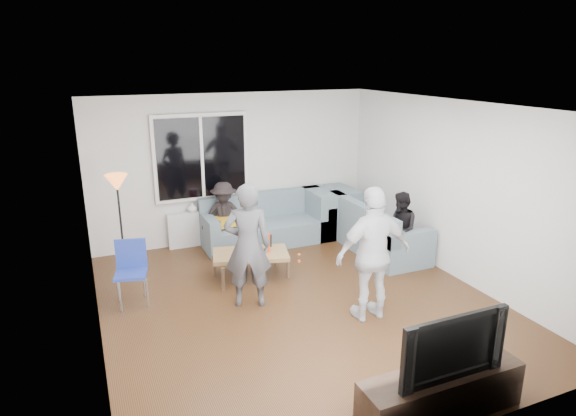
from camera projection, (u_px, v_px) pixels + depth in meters
name	position (u px, v px, depth m)	size (l,w,h in m)	color
floor	(299.00, 304.00, 6.68)	(5.00, 5.50, 0.04)	#56351C
ceiling	(300.00, 105.00, 5.91)	(5.00, 5.50, 0.04)	white
wall_back	(234.00, 168.00, 8.73)	(5.00, 0.04, 2.60)	silver
wall_front	(446.00, 306.00, 3.86)	(5.00, 0.04, 2.60)	silver
wall_left	(87.00, 237.00, 5.34)	(0.04, 5.50, 2.60)	silver
wall_right	(456.00, 190.00, 7.24)	(0.04, 5.50, 2.60)	silver
window_frame	(201.00, 157.00, 8.36)	(1.62, 0.06, 1.47)	white
window_glass	(202.00, 158.00, 8.33)	(1.50, 0.02, 1.35)	black
window_mullion	(202.00, 158.00, 8.32)	(0.05, 0.03, 1.35)	white
radiator	(205.00, 227.00, 8.69)	(1.30, 0.12, 0.62)	silver
potted_plant	(217.00, 200.00, 8.60)	(0.19, 0.16, 0.35)	#2C6F2E
vase	(192.00, 208.00, 8.46)	(0.16, 0.16, 0.17)	white
sofa_back_section	(268.00, 220.00, 8.71)	(2.30, 0.85, 0.85)	slate
sofa_right_section	(378.00, 226.00, 8.38)	(0.85, 2.00, 0.85)	slate
sofa_corner	(331.00, 212.00, 9.18)	(0.85, 0.85, 0.85)	slate
cushion_yellow	(227.00, 221.00, 8.38)	(0.38, 0.32, 0.14)	gold
cushion_red	(229.00, 219.00, 8.48)	(0.36, 0.30, 0.13)	maroon
coffee_table	(251.00, 265.00, 7.37)	(1.10, 0.60, 0.40)	#AA8052
pitcher	(247.00, 250.00, 7.17)	(0.17, 0.17, 0.17)	maroon
side_chair	(131.00, 274.00, 6.50)	(0.40, 0.40, 0.86)	#24399E
floor_lamp	(121.00, 227.00, 7.25)	(0.32, 0.32, 1.56)	orange
player_left	(248.00, 246.00, 6.38)	(0.61, 0.40, 1.67)	#4B4B50
player_right	(373.00, 254.00, 6.06)	(1.00, 0.42, 1.71)	silver
spectator_right	(400.00, 229.00, 7.78)	(0.57, 0.44, 1.17)	black
spectator_back	(224.00, 216.00, 8.39)	(0.76, 0.44, 1.18)	black
tv_console	(441.00, 393.00, 4.52)	(1.60, 0.40, 0.44)	#332419
television	(446.00, 342.00, 4.36)	(1.09, 0.14, 0.63)	black
bottle_c	(250.00, 243.00, 7.42)	(0.07, 0.07, 0.20)	black
bottle_d	(268.00, 243.00, 7.29)	(0.07, 0.07, 0.29)	#DD4413
bottle_e	(270.00, 241.00, 7.52)	(0.07, 0.07, 0.19)	black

